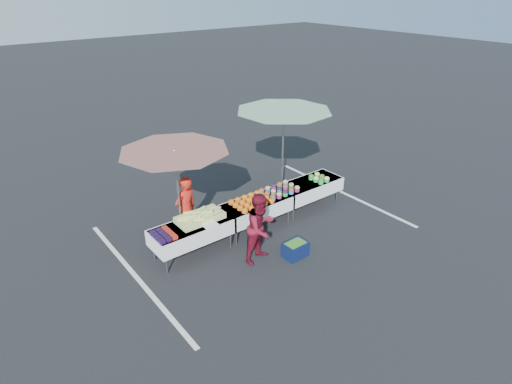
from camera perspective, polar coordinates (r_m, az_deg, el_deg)
ground at (r=10.76m, az=0.00°, el=-4.76°), size 80.00×80.00×0.00m
stripe_left at (r=9.48m, az=-15.71°, el=-10.80°), size 0.10×5.00×0.00m
stripe_right at (r=12.74m, az=11.42°, el=-0.04°), size 0.10×5.00×0.00m
table_left at (r=9.62m, az=-8.52°, el=-5.19°), size 1.86×0.81×0.75m
table_center at (r=10.47m, az=0.00°, el=-2.04°), size 1.86×0.81×0.75m
table_right at (r=11.54m, az=7.06°, el=0.62°), size 1.86×0.81×0.75m
berry_punnets at (r=9.20m, az=-12.24°, el=-5.63°), size 0.40×0.54×0.08m
corn_pile at (r=9.62m, az=-7.54°, el=-3.34°), size 1.16×0.57×0.26m
plastic_bags at (r=9.42m, az=-6.10°, el=-4.39°), size 0.30×0.25×0.05m
carrot_bowls at (r=10.28m, az=-0.62°, el=-1.25°), size 0.95×0.69×0.11m
potato_cups at (r=10.78m, az=3.14°, el=0.30°), size 0.94×0.58×0.16m
bean_baskets at (r=11.55m, az=8.39°, el=1.86°), size 0.36×0.50×0.15m
vendor at (r=9.99m, az=-9.30°, el=-2.33°), size 0.68×0.53×1.65m
customer at (r=9.22m, az=0.64°, el=-4.79°), size 0.89×0.76×1.60m
umbrella_left at (r=9.19m, az=-10.73°, el=4.32°), size 2.53×2.53×2.41m
umbrella_right at (r=11.27m, az=3.71°, el=9.75°), size 3.12×3.12×2.58m
storage_bin at (r=9.68m, az=5.26°, el=-7.60°), size 0.54×0.40×0.35m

